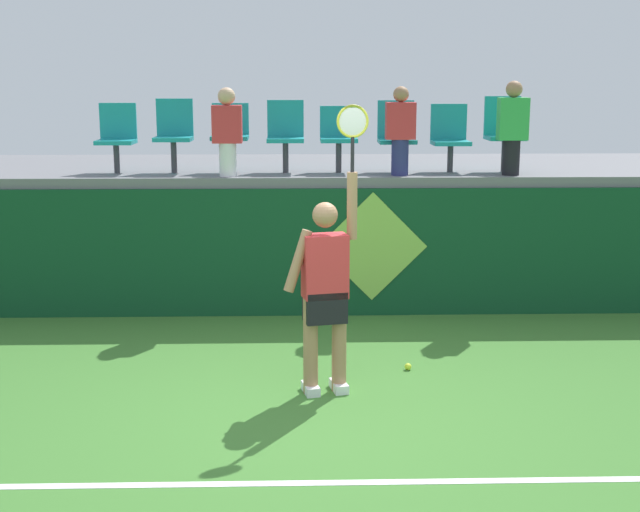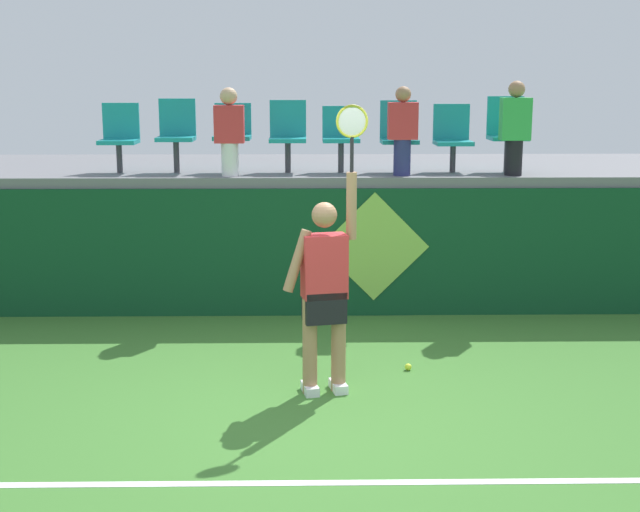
{
  "view_description": "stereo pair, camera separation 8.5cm",
  "coord_description": "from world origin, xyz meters",
  "px_view_note": "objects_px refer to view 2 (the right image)",
  "views": [
    {
      "loc": [
        -0.18,
        -6.81,
        2.77
      ],
      "look_at": [
        0.03,
        1.11,
        1.12
      ],
      "focal_mm": 48.99,
      "sensor_mm": 36.0,
      "label": 1
    },
    {
      "loc": [
        -0.1,
        -6.81,
        2.77
      ],
      "look_at": [
        0.03,
        1.11,
        1.12
      ],
      "focal_mm": 48.99,
      "sensor_mm": 36.0,
      "label": 2
    }
  ],
  "objects_px": {
    "stadium_chair_3": "(288,133)",
    "spectator_2": "(515,127)",
    "stadium_chair_2": "(233,133)",
    "stadium_chair_6": "(452,136)",
    "spectator_0": "(229,130)",
    "water_bottle": "(510,164)",
    "stadium_chair_5": "(399,133)",
    "stadium_chair_0": "(120,135)",
    "stadium_chair_1": "(177,132)",
    "spectator_1": "(403,130)",
    "stadium_chair_7": "(507,130)",
    "stadium_chair_4": "(341,135)",
    "tennis_player": "(325,287)",
    "tennis_ball": "(408,367)"
  },
  "relations": [
    {
      "from": "water_bottle",
      "to": "stadium_chair_5",
      "type": "height_order",
      "value": "stadium_chair_5"
    },
    {
      "from": "stadium_chair_6",
      "to": "tennis_ball",
      "type": "bearing_deg",
      "value": -106.8
    },
    {
      "from": "spectator_0",
      "to": "spectator_2",
      "type": "height_order",
      "value": "spectator_2"
    },
    {
      "from": "stadium_chair_0",
      "to": "spectator_1",
      "type": "relative_size",
      "value": 0.8
    },
    {
      "from": "water_bottle",
      "to": "spectator_1",
      "type": "height_order",
      "value": "spectator_1"
    },
    {
      "from": "stadium_chair_4",
      "to": "stadium_chair_3",
      "type": "bearing_deg",
      "value": 179.3
    },
    {
      "from": "stadium_chair_6",
      "to": "stadium_chair_7",
      "type": "xyz_separation_m",
      "value": [
        0.65,
        0.0,
        0.06
      ]
    },
    {
      "from": "water_bottle",
      "to": "spectator_0",
      "type": "bearing_deg",
      "value": 179.71
    },
    {
      "from": "stadium_chair_6",
      "to": "spectator_0",
      "type": "bearing_deg",
      "value": -170.64
    },
    {
      "from": "tennis_ball",
      "to": "stadium_chair_6",
      "type": "relative_size",
      "value": 0.08
    },
    {
      "from": "tennis_player",
      "to": "spectator_2",
      "type": "relative_size",
      "value": 2.32
    },
    {
      "from": "stadium_chair_0",
      "to": "stadium_chair_6",
      "type": "distance_m",
      "value": 4.01
    },
    {
      "from": "stadium_chair_2",
      "to": "stadium_chair_4",
      "type": "distance_m",
      "value": 1.3
    },
    {
      "from": "stadium_chair_2",
      "to": "stadium_chair_3",
      "type": "height_order",
      "value": "stadium_chair_3"
    },
    {
      "from": "tennis_ball",
      "to": "water_bottle",
      "type": "height_order",
      "value": "water_bottle"
    },
    {
      "from": "stadium_chair_7",
      "to": "spectator_0",
      "type": "height_order",
      "value": "spectator_0"
    },
    {
      "from": "stadium_chair_7",
      "to": "water_bottle",
      "type": "bearing_deg",
      "value": -96.16
    },
    {
      "from": "stadium_chair_4",
      "to": "spectator_0",
      "type": "relative_size",
      "value": 0.77
    },
    {
      "from": "tennis_ball",
      "to": "stadium_chair_3",
      "type": "height_order",
      "value": "stadium_chair_3"
    },
    {
      "from": "stadium_chair_3",
      "to": "spectator_2",
      "type": "bearing_deg",
      "value": -9.11
    },
    {
      "from": "water_bottle",
      "to": "stadium_chair_4",
      "type": "xyz_separation_m",
      "value": [
        -1.96,
        0.45,
        0.31
      ]
    },
    {
      "from": "water_bottle",
      "to": "stadium_chair_6",
      "type": "xyz_separation_m",
      "value": [
        -0.61,
        0.45,
        0.3
      ]
    },
    {
      "from": "stadium_chair_2",
      "to": "stadium_chair_6",
      "type": "height_order",
      "value": "stadium_chair_2"
    },
    {
      "from": "stadium_chair_1",
      "to": "stadium_chair_3",
      "type": "bearing_deg",
      "value": -0.01
    },
    {
      "from": "stadium_chair_3",
      "to": "stadium_chair_5",
      "type": "bearing_deg",
      "value": 0.08
    },
    {
      "from": "water_bottle",
      "to": "spectator_2",
      "type": "height_order",
      "value": "spectator_2"
    },
    {
      "from": "spectator_1",
      "to": "spectator_2",
      "type": "height_order",
      "value": "spectator_2"
    },
    {
      "from": "stadium_chair_0",
      "to": "stadium_chair_7",
      "type": "relative_size",
      "value": 0.91
    },
    {
      "from": "stadium_chair_3",
      "to": "spectator_0",
      "type": "distance_m",
      "value": 0.8
    },
    {
      "from": "stadium_chair_5",
      "to": "stadium_chair_6",
      "type": "xyz_separation_m",
      "value": [
        0.65,
        -0.0,
        -0.03
      ]
    },
    {
      "from": "stadium_chair_2",
      "to": "stadium_chair_6",
      "type": "bearing_deg",
      "value": 0.16
    },
    {
      "from": "tennis_player",
      "to": "stadium_chair_0",
      "type": "xyz_separation_m",
      "value": [
        -2.4,
        3.21,
        1.1
      ]
    },
    {
      "from": "stadium_chair_4",
      "to": "stadium_chair_6",
      "type": "height_order",
      "value": "stadium_chair_6"
    },
    {
      "from": "tennis_ball",
      "to": "stadium_chair_0",
      "type": "bearing_deg",
      "value": 140.46
    },
    {
      "from": "stadium_chair_1",
      "to": "stadium_chair_3",
      "type": "height_order",
      "value": "stadium_chair_1"
    },
    {
      "from": "tennis_player",
      "to": "stadium_chair_6",
      "type": "distance_m",
      "value": 3.75
    },
    {
      "from": "water_bottle",
      "to": "stadium_chair_4",
      "type": "height_order",
      "value": "stadium_chair_4"
    },
    {
      "from": "tennis_ball",
      "to": "tennis_player",
      "type": "bearing_deg",
      "value": -145.32
    },
    {
      "from": "water_bottle",
      "to": "stadium_chair_1",
      "type": "xyz_separation_m",
      "value": [
        -3.93,
        0.45,
        0.35
      ]
    },
    {
      "from": "tennis_player",
      "to": "stadium_chair_4",
      "type": "height_order",
      "value": "tennis_player"
    },
    {
      "from": "stadium_chair_0",
      "to": "spectator_2",
      "type": "xyz_separation_m",
      "value": [
        4.66,
        -0.42,
        0.12
      ]
    },
    {
      "from": "tennis_player",
      "to": "stadium_chair_0",
      "type": "bearing_deg",
      "value": 126.78
    },
    {
      "from": "stadium_chair_5",
      "to": "spectator_1",
      "type": "bearing_deg",
      "value": -90.0
    },
    {
      "from": "spectator_0",
      "to": "stadium_chair_3",
      "type": "bearing_deg",
      "value": 33.32
    },
    {
      "from": "water_bottle",
      "to": "stadium_chair_5",
      "type": "xyz_separation_m",
      "value": [
        -1.25,
        0.46,
        0.33
      ]
    },
    {
      "from": "stadium_chair_0",
      "to": "stadium_chair_1",
      "type": "distance_m",
      "value": 0.68
    },
    {
      "from": "stadium_chair_2",
      "to": "spectator_2",
      "type": "relative_size",
      "value": 0.75
    },
    {
      "from": "stadium_chair_0",
      "to": "spectator_2",
      "type": "height_order",
      "value": "spectator_2"
    },
    {
      "from": "stadium_chair_1",
      "to": "stadium_chair_2",
      "type": "xyz_separation_m",
      "value": [
        0.67,
        -0.01,
        -0.01
      ]
    },
    {
      "from": "water_bottle",
      "to": "stadium_chair_0",
      "type": "distance_m",
      "value": 4.65
    }
  ]
}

